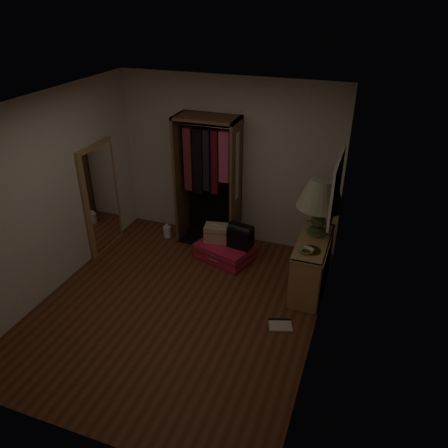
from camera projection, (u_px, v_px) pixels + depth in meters
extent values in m
plane|color=#542B18|center=(178.00, 306.00, 5.71)|extent=(4.00, 4.00, 0.00)
cube|color=silver|center=(229.00, 162.00, 6.74)|extent=(3.50, 0.02, 2.60)
cube|color=silver|center=(61.00, 331.00, 3.44)|extent=(3.50, 0.02, 2.60)
cube|color=silver|center=(323.00, 246.00, 4.57)|extent=(0.02, 4.00, 2.60)
cube|color=silver|center=(49.00, 197.00, 5.61)|extent=(0.02, 4.00, 2.60)
cube|color=silver|center=(165.00, 107.00, 4.47)|extent=(3.50, 4.00, 0.01)
cube|color=white|center=(336.00, 187.00, 5.28)|extent=(0.03, 0.96, 0.76)
cube|color=black|center=(336.00, 187.00, 5.28)|extent=(0.03, 0.90, 0.70)
cube|color=beige|center=(332.00, 210.00, 5.43)|extent=(0.01, 0.88, 0.02)
cube|color=beige|center=(333.00, 204.00, 5.40)|extent=(0.01, 0.88, 0.02)
cube|color=beige|center=(333.00, 198.00, 5.36)|extent=(0.01, 0.88, 0.02)
cube|color=beige|center=(334.00, 193.00, 5.32)|extent=(0.01, 0.88, 0.02)
cube|color=beige|center=(335.00, 187.00, 5.28)|extent=(0.01, 0.88, 0.02)
cube|color=beige|center=(336.00, 181.00, 5.25)|extent=(0.01, 0.88, 0.02)
cube|color=beige|center=(336.00, 175.00, 5.21)|extent=(0.01, 0.88, 0.02)
cube|color=beige|center=(337.00, 169.00, 5.17)|extent=(0.01, 0.88, 0.02)
cube|color=beige|center=(338.00, 163.00, 5.13)|extent=(0.01, 0.88, 0.02)
cube|color=#A57F4F|center=(304.00, 287.00, 5.46)|extent=(0.40, 0.03, 0.75)
cube|color=#A57F4F|center=(318.00, 245.00, 6.34)|extent=(0.40, 0.03, 0.75)
cube|color=#A57F4F|center=(309.00, 284.00, 6.05)|extent=(0.40, 1.04, 0.03)
cube|color=#A57F4F|center=(313.00, 253.00, 5.80)|extent=(0.40, 1.04, 0.03)
cube|color=#A57F4F|center=(314.00, 242.00, 5.73)|extent=(0.42, 1.12, 0.03)
cube|color=brown|center=(326.00, 268.00, 5.84)|extent=(0.02, 1.10, 0.75)
cube|color=#A57F4F|center=(317.00, 236.00, 6.04)|extent=(0.36, 0.38, 0.13)
cube|color=gray|center=(297.00, 294.00, 5.62)|extent=(0.16, 0.05, 0.26)
cube|color=#4C3833|center=(298.00, 290.00, 5.66)|extent=(0.16, 0.05, 0.28)
cube|color=#B7AD99|center=(300.00, 290.00, 5.71)|extent=(0.20, 0.04, 0.22)
cube|color=brown|center=(299.00, 286.00, 5.74)|extent=(0.16, 0.04, 0.29)
cube|color=#3F4C59|center=(302.00, 285.00, 5.77)|extent=(0.22, 0.03, 0.28)
cube|color=gray|center=(301.00, 281.00, 5.82)|extent=(0.17, 0.04, 0.30)
cube|color=#59594C|center=(303.00, 281.00, 5.87)|extent=(0.20, 0.04, 0.24)
cube|color=#B2724C|center=(302.00, 278.00, 5.92)|extent=(0.16, 0.05, 0.26)
cube|color=beige|center=(304.00, 274.00, 5.95)|extent=(0.18, 0.04, 0.31)
cube|color=#332D38|center=(304.00, 273.00, 5.98)|extent=(0.18, 0.03, 0.31)
cube|color=gray|center=(306.00, 273.00, 6.01)|extent=(0.22, 0.03, 0.28)
cube|color=#4C3833|center=(305.00, 272.00, 6.06)|extent=(0.17, 0.03, 0.24)
cube|color=#B7AD99|center=(307.00, 269.00, 6.07)|extent=(0.20, 0.04, 0.30)
cube|color=brown|center=(306.00, 266.00, 6.12)|extent=(0.17, 0.04, 0.32)
cube|color=#3F4C59|center=(307.00, 265.00, 6.15)|extent=(0.19, 0.03, 0.30)
cube|color=gray|center=(307.00, 264.00, 6.21)|extent=(0.16, 0.05, 0.26)
cube|color=#59594C|center=(307.00, 263.00, 6.26)|extent=(0.16, 0.04, 0.23)
cube|color=#B2724C|center=(310.00, 259.00, 6.28)|extent=(0.21, 0.05, 0.32)
cube|color=beige|center=(310.00, 260.00, 6.34)|extent=(0.21, 0.04, 0.24)
cube|color=#332D38|center=(310.00, 257.00, 6.37)|extent=(0.17, 0.03, 0.28)
cube|color=brown|center=(181.00, 178.00, 6.87)|extent=(0.04, 0.50, 2.05)
cube|color=brown|center=(236.00, 186.00, 6.60)|extent=(0.04, 0.50, 2.05)
cube|color=brown|center=(207.00, 118.00, 6.25)|extent=(0.95, 0.50, 0.04)
cube|color=black|center=(213.00, 177.00, 6.93)|extent=(0.95, 0.02, 2.05)
cube|color=black|center=(209.00, 239.00, 7.22)|extent=(0.95, 0.50, 0.02)
cylinder|color=silver|center=(207.00, 127.00, 6.31)|extent=(0.87, 0.02, 0.02)
cube|color=maroon|center=(189.00, 159.00, 6.64)|extent=(0.12, 0.15, 0.99)
cube|color=black|center=(199.00, 162.00, 6.60)|extent=(0.15, 0.12, 1.03)
cube|color=black|center=(208.00, 160.00, 6.54)|extent=(0.10, 0.15, 0.95)
cube|color=#590F19|center=(215.00, 163.00, 6.51)|extent=(0.10, 0.11, 0.99)
cube|color=#BF4C72|center=(225.00, 157.00, 6.41)|extent=(0.16, 0.11, 0.78)
cube|color=beige|center=(234.00, 166.00, 6.43)|extent=(0.10, 0.13, 1.03)
cube|color=#A77F51|center=(101.00, 198.00, 6.64)|extent=(0.05, 0.80, 1.70)
cube|color=white|center=(103.00, 198.00, 6.63)|extent=(0.01, 0.68, 1.58)
cube|color=#D51A44|center=(225.00, 251.00, 6.66)|extent=(0.93, 0.78, 0.25)
cube|color=silver|center=(225.00, 255.00, 6.70)|extent=(0.96, 0.81, 0.01)
cube|color=silver|center=(225.00, 248.00, 6.63)|extent=(0.96, 0.81, 0.01)
cylinder|color=silver|center=(213.00, 260.00, 6.45)|extent=(0.18, 0.07, 0.02)
cube|color=tan|center=(217.00, 233.00, 6.66)|extent=(0.41, 0.31, 0.25)
cube|color=brown|center=(217.00, 230.00, 6.63)|extent=(0.41, 0.32, 0.01)
cylinder|color=silver|center=(217.00, 225.00, 6.59)|extent=(0.11, 0.04, 0.02)
cube|color=black|center=(241.00, 238.00, 6.49)|extent=(0.39, 0.28, 0.27)
cylinder|color=black|center=(241.00, 231.00, 6.43)|extent=(0.39, 0.28, 0.23)
cylinder|color=#46592B|center=(317.00, 232.00, 5.89)|extent=(0.32, 0.32, 0.05)
cylinder|color=#46592B|center=(317.00, 229.00, 5.86)|extent=(0.19, 0.19, 0.06)
sphere|color=#46592B|center=(318.00, 220.00, 5.80)|extent=(0.22, 0.22, 0.19)
cylinder|color=#46592B|center=(320.00, 210.00, 5.73)|extent=(0.08, 0.08, 0.11)
cone|color=beige|center=(322.00, 193.00, 5.61)|extent=(0.74, 0.74, 0.38)
cone|color=white|center=(322.00, 193.00, 5.61)|extent=(0.66, 0.66, 0.36)
cylinder|color=#B59845|center=(311.00, 250.00, 5.50)|extent=(0.30, 0.30, 0.01)
imported|color=#98B798|center=(306.00, 251.00, 5.47)|extent=(0.23, 0.23, 0.04)
cylinder|color=white|center=(167.00, 232.00, 7.27)|extent=(0.16, 0.16, 0.18)
cylinder|color=white|center=(167.00, 226.00, 7.22)|extent=(0.07, 0.07, 0.04)
cube|color=beige|center=(280.00, 325.00, 5.38)|extent=(0.34, 0.30, 0.02)
cube|color=black|center=(280.00, 320.00, 5.46)|extent=(0.28, 0.12, 0.03)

